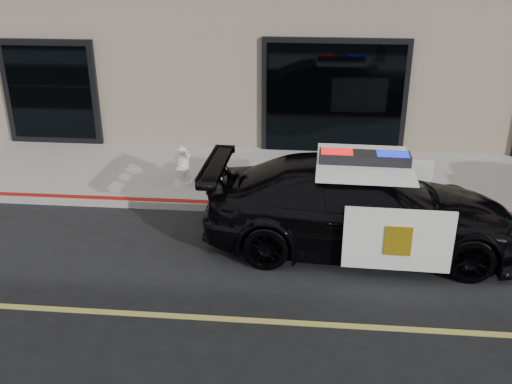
{
  "coord_description": "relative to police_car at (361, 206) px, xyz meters",
  "views": [
    {
      "loc": [
        -1.58,
        -6.52,
        4.76
      ],
      "look_at": [
        -2.41,
        2.2,
        1.0
      ],
      "focal_mm": 40.0,
      "sensor_mm": 36.0,
      "label": 1
    }
  ],
  "objects": [
    {
      "name": "ground",
      "position": [
        0.65,
        -2.3,
        -0.77
      ],
      "size": [
        120.0,
        120.0,
        0.0
      ],
      "primitive_type": "plane",
      "color": "black",
      "rests_on": "ground"
    },
    {
      "name": "sidewalk_n",
      "position": [
        0.65,
        2.95,
        -0.7
      ],
      "size": [
        60.0,
        3.5,
        0.15
      ],
      "primitive_type": "cube",
      "color": "gray",
      "rests_on": "ground"
    },
    {
      "name": "police_car",
      "position": [
        0.0,
        0.0,
        0.0
      ],
      "size": [
        2.59,
        5.39,
        1.72
      ],
      "color": "black",
      "rests_on": "ground"
    },
    {
      "name": "fire_hydrant",
      "position": [
        -3.51,
        2.1,
        -0.22
      ],
      "size": [
        0.39,
        0.54,
        0.86
      ],
      "color": "silver",
      "rests_on": "sidewalk_n"
    }
  ]
}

